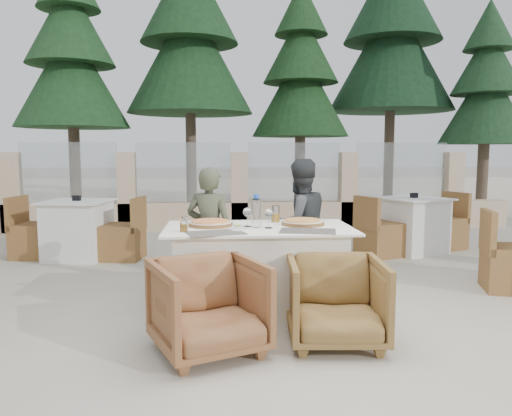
{
  "coord_description": "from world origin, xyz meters",
  "views": [
    {
      "loc": [
        -0.38,
        -4.21,
        1.41
      ],
      "look_at": [
        -0.04,
        0.3,
        0.9
      ],
      "focal_mm": 35.0,
      "sensor_mm": 36.0,
      "label": 1
    }
  ],
  "objects": [
    {
      "name": "pine_centre",
      "position": [
        1.5,
        7.2,
        2.5
      ],
      "size": [
        2.2,
        2.2,
        5.0
      ],
      "primitive_type": "cone",
      "color": "#1B3F1C",
      "rests_on": "ground"
    },
    {
      "name": "diner_right",
      "position": [
        0.43,
        0.74,
        0.67
      ],
      "size": [
        0.79,
        0.71,
        1.34
      ],
      "primitive_type": "imported",
      "rotation": [
        0.0,
        0.0,
        3.51
      ],
      "color": "#393C3E",
      "rests_on": "ground"
    },
    {
      "name": "dining_table",
      "position": [
        -0.04,
        0.0,
        0.39
      ],
      "size": [
        1.6,
        0.9,
        0.77
      ],
      "primitive_type": null,
      "color": "white",
      "rests_on": "ground"
    },
    {
      "name": "armchair_far_right",
      "position": [
        0.4,
        0.86,
        0.27
      ],
      "size": [
        0.68,
        0.7,
        0.55
      ],
      "primitive_type": "imported",
      "rotation": [
        0.0,
        0.0,
        3.33
      ],
      "color": "olive",
      "rests_on": "ground"
    },
    {
      "name": "pizza_left",
      "position": [
        -0.45,
        0.1,
        0.8
      ],
      "size": [
        0.48,
        0.48,
        0.05
      ],
      "primitive_type": "cylinder",
      "rotation": [
        0.0,
        0.0,
        0.28
      ],
      "color": "#D6461D",
      "rests_on": "dining_table"
    },
    {
      "name": "pine_far_right",
      "position": [
        5.5,
        6.5,
        2.25
      ],
      "size": [
        1.98,
        1.98,
        4.5
      ],
      "primitive_type": "cone",
      "color": "#1D4123",
      "rests_on": "ground"
    },
    {
      "name": "bg_table_b",
      "position": [
        2.34,
        2.53,
        0.39
      ],
      "size": [
        1.83,
        1.39,
        0.77
      ],
      "primitive_type": null,
      "rotation": [
        0.0,
        0.0,
        0.39
      ],
      "color": "silver",
      "rests_on": "ground"
    },
    {
      "name": "wine_glass_near",
      "position": [
        0.04,
        -0.07,
        0.86
      ],
      "size": [
        0.09,
        0.09,
        0.18
      ],
      "primitive_type": null,
      "rotation": [
        0.0,
        0.0,
        -0.23
      ],
      "color": "silver",
      "rests_on": "dining_table"
    },
    {
      "name": "pine_far_left",
      "position": [
        -3.5,
        7.0,
        2.75
      ],
      "size": [
        2.42,
        2.42,
        5.5
      ],
      "primitive_type": "cone",
      "color": "#1E4621",
      "rests_on": "ground"
    },
    {
      "name": "ground",
      "position": [
        0.0,
        0.0,
        0.0
      ],
      "size": [
        80.0,
        80.0,
        0.0
      ],
      "primitive_type": "plane",
      "color": "#BAB19F",
      "rests_on": "ground"
    },
    {
      "name": "bg_table_a",
      "position": [
        -2.24,
        2.47,
        0.39
      ],
      "size": [
        1.75,
        1.07,
        0.77
      ],
      "primitive_type": null,
      "rotation": [
        0.0,
        0.0,
        -0.16
      ],
      "color": "white",
      "rests_on": "ground"
    },
    {
      "name": "pizza_right",
      "position": [
        0.36,
        0.1,
        0.79
      ],
      "size": [
        0.48,
        0.48,
        0.05
      ],
      "primitive_type": "cylinder",
      "rotation": [
        0.0,
        0.0,
        -0.36
      ],
      "color": "#C65F1B",
      "rests_on": "dining_table"
    },
    {
      "name": "pine_mid_left",
      "position": [
        -1.0,
        7.5,
        3.25
      ],
      "size": [
        2.86,
        2.86,
        6.5
      ],
      "primitive_type": "cone",
      "color": "#1B401F",
      "rests_on": "ground"
    },
    {
      "name": "sand_patch",
      "position": [
        0.0,
        14.0,
        0.01
      ],
      "size": [
        30.0,
        16.0,
        0.01
      ],
      "primitive_type": "cube",
      "color": "beige",
      "rests_on": "ground"
    },
    {
      "name": "olive_dish",
      "position": [
        -0.23,
        -0.15,
        0.79
      ],
      "size": [
        0.14,
        0.14,
        0.04
      ],
      "primitive_type": null,
      "rotation": [
        0.0,
        0.0,
        -0.32
      ],
      "color": "white",
      "rests_on": "dining_table"
    },
    {
      "name": "armchair_far_left",
      "position": [
        -0.48,
        0.72,
        0.27
      ],
      "size": [
        0.65,
        0.67,
        0.54
      ],
      "primitive_type": "imported",
      "rotation": [
        0.0,
        0.0,
        3.28
      ],
      "color": "brown",
      "rests_on": "ground"
    },
    {
      "name": "perimeter_wall_far",
      "position": [
        0.0,
        4.8,
        0.8
      ],
      "size": [
        10.0,
        0.34,
        1.6
      ],
      "primitive_type": null,
      "color": "beige",
      "rests_on": "ground"
    },
    {
      "name": "beer_glass_left",
      "position": [
        -0.66,
        -0.21,
        0.83
      ],
      "size": [
        0.08,
        0.08,
        0.13
      ],
      "primitive_type": "cylinder",
      "rotation": [
        0.0,
        0.0,
        -0.33
      ],
      "color": "#C5801B",
      "rests_on": "dining_table"
    },
    {
      "name": "armchair_near_right",
      "position": [
        0.47,
        -0.7,
        0.32
      ],
      "size": [
        0.74,
        0.75,
        0.64
      ],
      "primitive_type": "imported",
      "rotation": [
        0.0,
        0.0,
        -0.07
      ],
      "color": "brown",
      "rests_on": "ground"
    },
    {
      "name": "beer_glass_right",
      "position": [
        0.14,
        0.3,
        0.85
      ],
      "size": [
        0.1,
        0.1,
        0.15
      ],
      "primitive_type": "cylinder",
      "rotation": [
        0.0,
        0.0,
        0.37
      ],
      "color": "gold",
      "rests_on": "dining_table"
    },
    {
      "name": "armchair_near_left",
      "position": [
        -0.46,
        -0.8,
        0.33
      ],
      "size": [
        0.94,
        0.95,
        0.67
      ],
      "primitive_type": "imported",
      "rotation": [
        0.0,
        0.0,
        0.39
      ],
      "color": "brown",
      "rests_on": "ground"
    },
    {
      "name": "water_bottle",
      "position": [
        -0.06,
        -0.01,
        0.91
      ],
      "size": [
        0.11,
        0.11,
        0.28
      ],
      "primitive_type": "cylinder",
      "rotation": [
        0.0,
        0.0,
        -0.36
      ],
      "color": "#9EBAD0",
      "rests_on": "dining_table"
    },
    {
      "name": "placemat_near_left",
      "position": [
        -0.41,
        -0.29,
        0.77
      ],
      "size": [
        0.51,
        0.41,
        0.0
      ],
      "primitive_type": "cube",
      "rotation": [
        0.0,
        0.0,
        0.26
      ],
      "color": "#5F5951",
      "rests_on": "dining_table"
    },
    {
      "name": "pine_mid_right",
      "position": [
        3.8,
        7.8,
        3.4
      ],
      "size": [
        2.99,
        2.99,
        6.8
      ],
      "primitive_type": "cone",
      "color": "#16361E",
      "rests_on": "ground"
    },
    {
      "name": "wine_glass_centre",
      "position": [
        -0.13,
        0.03,
        0.86
      ],
      "size": [
        0.1,
        0.1,
        0.18
      ],
      "primitive_type": null,
      "rotation": [
        0.0,
        0.0,
        0.36
      ],
      "color": "white",
      "rests_on": "dining_table"
    },
    {
      "name": "placemat_near_right",
      "position": [
        0.34,
        -0.25,
        0.77
      ],
      "size": [
        0.5,
        0.39,
        0.0
      ],
      "primitive_type": "cube",
      "rotation": [
        0.0,
        0.0,
        -0.22
      ],
      "color": "#544E48",
      "rests_on": "dining_table"
    },
    {
      "name": "diner_left",
      "position": [
        -0.47,
        0.59,
        0.63
      ],
      "size": [
        0.54,
        0.44,
        1.27
      ],
      "primitive_type": "imported",
      "rotation": [
        0.0,
        0.0,
        2.82
      ],
      "color": "#464A36",
      "rests_on": "ground"
    }
  ]
}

